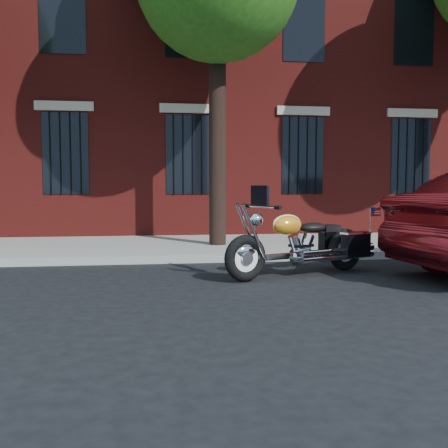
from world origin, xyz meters
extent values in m
plane|color=black|center=(0.00, 0.00, 0.00)|extent=(120.00, 120.00, 0.00)
cube|color=gray|center=(0.00, 1.38, 0.07)|extent=(40.00, 0.16, 0.15)
cube|color=gray|center=(0.00, 3.26, 0.07)|extent=(40.00, 3.60, 0.15)
cube|color=maroon|center=(0.00, 10.06, 6.00)|extent=(26.00, 10.00, 12.00)
cube|color=black|center=(0.00, 5.11, 2.20)|extent=(1.10, 0.14, 2.00)
cube|color=#B2A893|center=(0.00, 5.08, 3.35)|extent=(1.40, 0.20, 0.22)
cube|color=black|center=(0.00, 5.11, 5.60)|extent=(1.10, 0.14, 2.00)
cylinder|color=black|center=(0.00, 5.03, 2.20)|extent=(0.04, 0.04, 2.00)
cylinder|color=black|center=(0.50, 2.90, 2.50)|extent=(0.36, 0.36, 5.00)
torus|color=black|center=(0.49, -0.59, 0.35)|extent=(0.70, 0.41, 0.69)
torus|color=black|center=(2.30, 0.18, 0.35)|extent=(0.70, 0.41, 0.69)
cylinder|color=white|center=(0.49, -0.59, 0.35)|extent=(0.50, 0.26, 0.52)
cylinder|color=white|center=(2.30, 0.18, 0.35)|extent=(0.50, 0.26, 0.52)
ellipsoid|color=white|center=(0.49, -0.59, 0.45)|extent=(0.39, 0.26, 0.20)
ellipsoid|color=orange|center=(2.30, 0.18, 0.48)|extent=(0.39, 0.27, 0.20)
cube|color=white|center=(1.39, -0.21, 0.33)|extent=(1.47, 0.70, 0.08)
cylinder|color=white|center=(1.44, -0.19, 0.31)|extent=(0.38, 0.30, 0.33)
cylinder|color=white|center=(1.99, -0.16, 0.32)|extent=(1.23, 0.59, 0.09)
ellipsoid|color=orange|center=(1.18, -0.29, 0.81)|extent=(0.59, 0.47, 0.30)
ellipsoid|color=black|center=(1.66, -0.09, 0.74)|extent=(0.58, 0.47, 0.16)
cube|color=black|center=(2.17, 0.41, 0.47)|extent=(0.52, 0.35, 0.39)
cube|color=black|center=(2.37, -0.08, 0.47)|extent=(0.52, 0.35, 0.39)
cylinder|color=white|center=(0.75, -0.48, 1.10)|extent=(0.35, 0.76, 0.04)
sphere|color=white|center=(0.66, -0.52, 0.91)|extent=(0.27, 0.27, 0.21)
cube|color=black|center=(0.72, -0.49, 1.26)|extent=(0.20, 0.40, 0.29)
cube|color=red|center=(2.74, 0.03, 0.98)|extent=(0.22, 0.10, 0.14)
camera|label=1|loc=(-0.77, -7.67, 1.39)|focal=40.00mm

